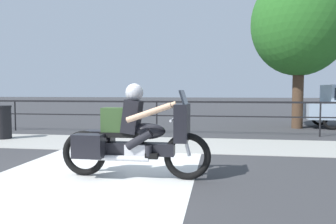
{
  "coord_description": "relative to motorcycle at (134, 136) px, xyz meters",
  "views": [
    {
      "loc": [
        2.01,
        -5.07,
        1.43
      ],
      "look_at": [
        1.15,
        0.53,
        1.05
      ],
      "focal_mm": 35.0,
      "sensor_mm": 36.0,
      "label": 1
    }
  ],
  "objects": [
    {
      "name": "trash_bin",
      "position": [
        -4.89,
        3.57,
        -0.2
      ],
      "size": [
        0.49,
        0.49,
        0.98
      ],
      "color": "black",
      "rests_on": "ground"
    },
    {
      "name": "sidewalk_band",
      "position": [
        -0.66,
        3.35,
        -0.69
      ],
      "size": [
        44.0,
        2.4,
        0.01
      ],
      "primitive_type": "cube",
      "color": "#A8A59E",
      "rests_on": "ground"
    },
    {
      "name": "ground_plane",
      "position": [
        -0.66,
        -0.05,
        -0.69
      ],
      "size": [
        120.0,
        120.0,
        0.0
      ],
      "primitive_type": "plane",
      "color": "#38383A"
    },
    {
      "name": "tree_behind_sign",
      "position": [
        4.29,
        7.73,
        3.19
      ],
      "size": [
        3.53,
        3.53,
        5.85
      ],
      "color": "#473323",
      "rests_on": "ground"
    },
    {
      "name": "fence_railing",
      "position": [
        -0.66,
        5.46,
        0.16
      ],
      "size": [
        36.0,
        0.05,
        1.08
      ],
      "color": "black",
      "rests_on": "ground"
    },
    {
      "name": "motorcycle",
      "position": [
        0.0,
        0.0,
        0.0
      ],
      "size": [
        2.48,
        0.76,
        1.54
      ],
      "rotation": [
        0.0,
        0.0,
        0.01
      ],
      "color": "black",
      "rests_on": "ground"
    },
    {
      "name": "crosswalk_band",
      "position": [
        -0.69,
        -0.25,
        -0.69
      ],
      "size": [
        3.36,
        6.0,
        0.01
      ],
      "primitive_type": "cube",
      "color": "silver",
      "rests_on": "ground"
    }
  ]
}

